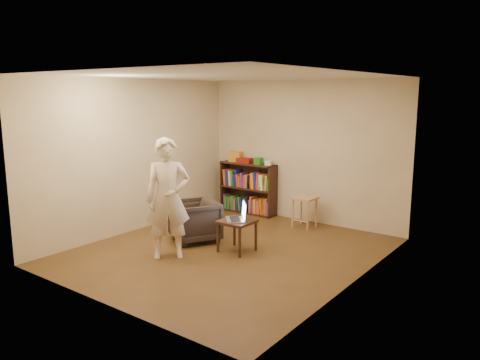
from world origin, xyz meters
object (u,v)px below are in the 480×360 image
Objects in this scene: bookshelf at (248,191)px; side_table at (237,226)px; laptop at (239,216)px; person at (168,199)px; stool at (305,203)px; armchair at (194,221)px.

bookshelf reaches higher than side_table.
person is at bearing -82.03° from laptop.
stool is 1.73m from laptop.
stool is at bearing 131.18° from laptop.
armchair is at bearing 59.48° from person.
side_table is at bearing -77.81° from laptop.
bookshelf reaches higher than armchair.
armchair is 1.57× the size of laptop.
bookshelf reaches higher than laptop.
side_table is 0.15m from laptop.
stool is 2.03m from armchair.
person is (-0.66, -0.81, 0.33)m from laptop.
bookshelf is 2.58× the size of laptop.
side_table is at bearing -96.22° from stool.
bookshelf is 2.89m from person.
armchair is at bearing -131.92° from laptop.
person reaches higher than armchair.
bookshelf is 2.36m from side_table.
armchair is at bearing -79.54° from bookshelf.
armchair is 0.42× the size of person.
laptop is at bearing 30.39° from armchair.
bookshelf is at bearing 169.11° from laptop.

